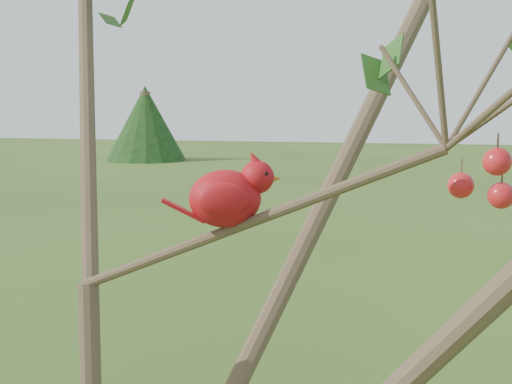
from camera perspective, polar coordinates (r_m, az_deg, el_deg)
crabapple_tree at (r=1.12m, az=-13.09°, el=-0.42°), size 2.35×2.05×2.95m
cardinal at (r=1.15m, az=-2.16°, el=-0.28°), size 0.19×0.13×0.14m
distant_trees at (r=26.29m, az=14.27°, el=5.29°), size 43.06×17.96×3.49m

